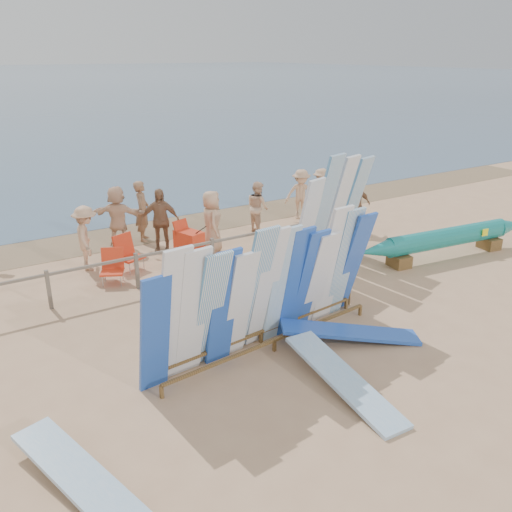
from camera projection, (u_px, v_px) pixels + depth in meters
ground at (194, 342)px, 10.50m from camera, size 160.00×160.00×0.00m
wet_sand_strip at (88, 240)px, 16.20m from camera, size 40.00×2.60×0.01m
fence at (136, 264)px, 12.65m from camera, size 12.08×0.08×0.90m
main_surfboard_rack at (268, 292)px, 9.94m from camera, size 5.14×1.19×2.54m
side_surfboard_rack at (331, 215)px, 13.87m from camera, size 2.76×1.47×3.00m
outrigger_canoe at (448, 238)px, 14.65m from camera, size 5.95×1.18×0.84m
vendor_table at (331, 287)px, 12.04m from camera, size 1.02×0.88×1.15m
flat_board_d at (350, 342)px, 10.52m from camera, size 2.63×1.77×0.42m
flat_board_b at (343, 389)px, 9.04m from camera, size 0.67×2.71×0.39m
flat_board_a at (86, 490)px, 6.96m from camera, size 1.33×2.74×0.32m
beach_chair_left at (113, 274)px, 13.09m from camera, size 0.72×0.73×0.84m
beach_chair_right at (130, 260)px, 13.90m from camera, size 0.75×0.76×0.92m
stroller at (189, 245)px, 14.42m from camera, size 0.76×0.92×1.09m
beachgoer_9 at (301, 194)px, 18.01m from camera, size 1.16×0.88×1.66m
beachgoer_7 at (142, 211)px, 15.88m from camera, size 0.62×0.75×1.79m
beachgoer_10 at (356, 205)px, 16.72m from camera, size 1.03×0.59×1.66m
beachgoer_8 at (258, 207)px, 16.69m from camera, size 0.38×0.77×1.58m
beachgoer_extra_0 at (321, 192)px, 18.48m from camera, size 1.06×0.50×1.59m
beachgoer_6 at (212, 222)px, 14.88m from camera, size 0.68×0.95×1.76m
beachgoer_4 at (160, 221)px, 14.95m from camera, size 1.15×0.93×1.81m
beachgoer_5 at (118, 216)px, 15.47m from camera, size 1.57×1.47×1.75m
beachgoer_3 at (86, 238)px, 13.76m from camera, size 0.68×1.16×1.67m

